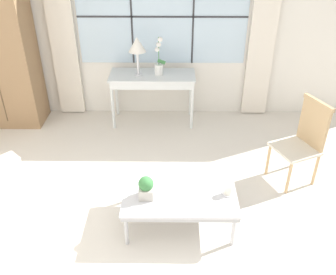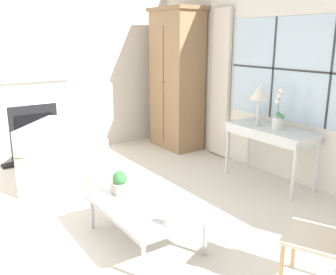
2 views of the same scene
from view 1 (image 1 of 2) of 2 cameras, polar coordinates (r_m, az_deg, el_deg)
name	(u,v)px [view 1 (image 1 of 2)]	position (r m, az deg, el deg)	size (l,w,h in m)	color
ground_plane	(156,265)	(3.59, -1.81, -18.88)	(14.00, 14.00, 0.00)	silver
wall_back_windowed	(162,23)	(5.48, -0.85, 17.09)	(7.20, 0.14, 2.80)	silver
console_table	(152,80)	(5.40, -2.38, 8.75)	(1.21, 0.51, 0.75)	silver
table_lamp	(137,46)	(5.19, -4.73, 13.77)	(0.24, 0.24, 0.54)	silver
potted_orchid	(159,62)	(5.30, -1.39, 11.42)	(0.16, 0.12, 0.53)	white
side_chair_wooden	(304,138)	(4.49, 20.01, -0.05)	(0.58, 0.58, 1.00)	beige
coffee_table	(180,194)	(3.75, 1.78, -8.66)	(1.11, 0.73, 0.39)	#BCBCC1
potted_plant_small	(146,187)	(3.58, -3.36, -7.59)	(0.15, 0.15, 0.24)	#BCB7AD
pillar_candle	(228,190)	(3.70, 9.17, -7.90)	(0.11, 0.11, 0.13)	silver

